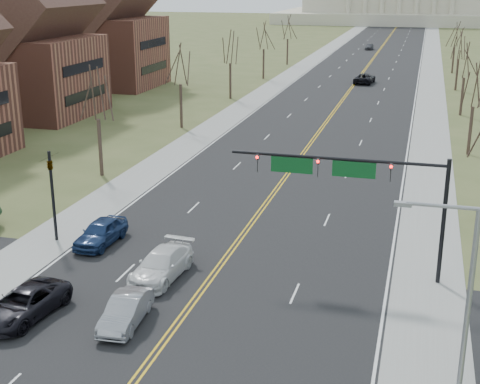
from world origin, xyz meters
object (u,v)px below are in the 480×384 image
Objects in this scene: signal_left at (52,186)px; car_sb_inner_lead at (126,311)px; car_far_nb at (365,78)px; car_far_sb at (369,46)px; car_sb_inner_second at (161,265)px; car_sb_outer_lead at (24,304)px; car_sb_outer_second at (101,232)px; signal_mast at (352,178)px; street_light at (460,309)px.

signal_left is 1.37× the size of car_sb_inner_lead.
car_far_nb reaches higher than car_far_sb.
car_sb_inner_second is at bearing 89.16° from car_sb_inner_lead.
car_far_nb reaches higher than car_sb_inner_second.
car_sb_outer_lead reaches higher than car_far_sb.
car_sb_outer_second is 74.28m from car_far_nb.
car_sb_outer_lead is at bearing -176.59° from car_sb_inner_lead.
signal_left is 128.08m from car_far_sb.
car_far_sb is (0.28, 131.24, -0.06)m from car_sb_inner_second.
car_far_sb is at bearing -79.56° from car_far_nb.
signal_left reaches higher than car_sb_outer_second.
car_sb_outer_lead is at bearing -147.23° from signal_mast.
car_sb_outer_lead is 0.98× the size of car_sb_inner_second.
street_light is 21.20m from car_sb_outer_lead.
car_sb_inner_second reaches higher than car_sb_inner_lead.
car_far_nb is 54.09m from car_far_sb.
car_sb_outer_lead is at bearing -124.52° from car_sb_inner_second.
car_sb_inner_lead is at bearing -44.74° from signal_left.
car_sb_outer_lead reaches higher than car_sb_inner_lead.
car_sb_inner_second is (4.91, 6.20, 0.05)m from car_sb_outer_lead.
signal_mast is 18.63m from car_sb_outer_lead.
car_sb_inner_lead is at bearing -137.54° from signal_mast.
car_sb_outer_second is (-0.72, 9.87, 0.07)m from car_sb_outer_lead.
signal_left is 0.66× the size of street_light.
car_sb_inner_second is at bearing -160.95° from signal_mast.
car_sb_inner_lead is at bearing -82.77° from car_sb_inner_second.
signal_left is at bearing 180.00° from signal_mast.
street_light is (24.24, -13.50, 1.51)m from signal_left.
car_sb_outer_lead is 0.91× the size of car_far_nb.
street_light is (5.29, -13.50, -0.54)m from signal_mast.
signal_mast is 11.85m from car_sb_inner_second.
street_light is 2.11× the size of car_far_sb.
signal_mast is 2.27× the size of car_sb_outer_lead.
car_sb_outer_second is (-5.96, 9.18, 0.09)m from car_sb_inner_lead.
car_far_sb is at bearing 94.75° from car_sb_outer_lead.
car_sb_inner_lead is at bearing 163.50° from street_light.
car_far_nb is at bearing 90.76° from car_sb_inner_second.
car_far_sb is at bearing 93.77° from car_sb_inner_second.
car_sb_inner_second is 131.24m from car_far_sb.
car_far_sb is at bearing 94.43° from signal_mast.
street_light is at bearing -20.68° from car_sb_inner_lead.
car_far_sb is (5.91, 127.56, -0.07)m from car_sb_outer_second.
street_light is 1.91× the size of car_sb_outer_second.
car_sb_outer_second is (-21.10, 13.66, -4.41)m from street_light.
car_sb_inner_second reaches higher than car_sb_outer_lead.
signal_left is 27.78m from street_light.
street_light is 16.42m from car_sb_inner_lead.
car_sb_inner_lead is 82.89m from car_far_nb.
car_far_sb is at bearing 85.95° from signal_left.
car_far_sb reaches higher than car_sb_inner_lead.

